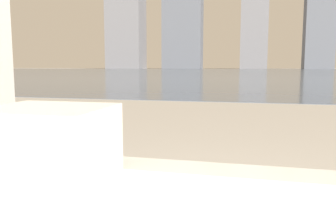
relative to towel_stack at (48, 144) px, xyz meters
name	(u,v)px	position (x,y,z in m)	size (l,w,h in m)	color
towel_stack	(48,144)	(0.00, 0.00, 0.00)	(0.26, 0.22, 0.16)	silver
harbor_water	(243,71)	(0.04, 61.23, -0.57)	(180.00, 110.00, 0.01)	slate
skyline_tower_0	(126,23)	(-43.41, 117.23, 16.23)	(13.21, 9.45, 33.61)	slate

